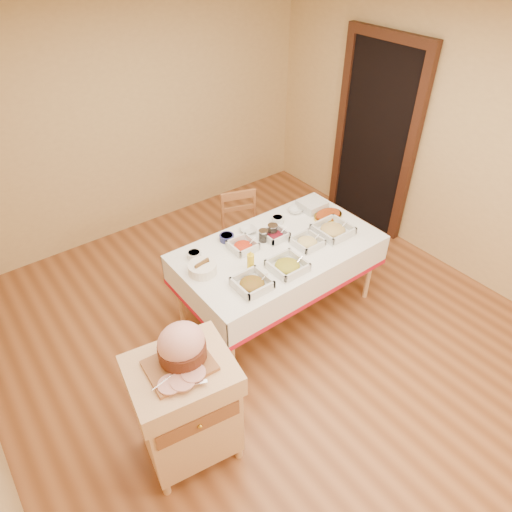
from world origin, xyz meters
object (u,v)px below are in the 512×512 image
(preserve_jar_left, at_px, (263,236))
(mustard_bottle, at_px, (251,261))
(bread_basket, at_px, (202,268))
(plate_stack, at_px, (312,205))
(dining_table, at_px, (278,260))
(ham_on_board, at_px, (181,347))
(brass_platter, at_px, (328,216))
(preserve_jar_right, at_px, (273,231))
(dining_chair, at_px, (243,234))
(butcher_cart, at_px, (186,405))

(preserve_jar_left, relative_size, mustard_bottle, 0.59)
(bread_basket, distance_m, plate_stack, 1.41)
(mustard_bottle, bearing_deg, dining_table, 15.52)
(dining_table, relative_size, ham_on_board, 4.32)
(plate_stack, bearing_deg, brass_platter, -84.89)
(dining_table, bearing_deg, brass_platter, 6.23)
(preserve_jar_right, bearing_deg, dining_table, -108.80)
(dining_table, distance_m, bread_basket, 0.77)
(dining_table, relative_size, preserve_jar_right, 15.01)
(mustard_bottle, relative_size, brass_platter, 0.61)
(dining_chair, distance_m, preserve_jar_left, 0.68)
(preserve_jar_right, height_order, brass_platter, preserve_jar_right)
(preserve_jar_left, height_order, plate_stack, preserve_jar_left)
(mustard_bottle, bearing_deg, butcher_cart, -147.52)
(dining_chair, bearing_deg, preserve_jar_left, -106.59)
(mustard_bottle, relative_size, plate_stack, 0.80)
(mustard_bottle, height_order, bread_basket, mustard_bottle)
(dining_chair, relative_size, preserve_jar_left, 7.96)
(butcher_cart, height_order, bread_basket, butcher_cart)
(dining_table, bearing_deg, butcher_cart, -151.73)
(dining_table, height_order, preserve_jar_right, preserve_jar_right)
(preserve_jar_left, xyz_separation_m, preserve_jar_right, (0.11, 0.01, 0.00))
(bread_basket, bearing_deg, butcher_cart, -128.65)
(plate_stack, bearing_deg, dining_table, -156.72)
(ham_on_board, bearing_deg, dining_chair, 43.90)
(butcher_cart, distance_m, mustard_bottle, 1.27)
(brass_platter, bearing_deg, mustard_bottle, -170.30)
(mustard_bottle, height_order, brass_platter, mustard_bottle)
(dining_table, height_order, dining_chair, dining_chair)
(butcher_cart, distance_m, bread_basket, 1.14)
(plate_stack, relative_size, brass_platter, 0.77)
(dining_table, height_order, ham_on_board, ham_on_board)
(preserve_jar_right, bearing_deg, dining_chair, 84.54)
(dining_chair, bearing_deg, preserve_jar_right, -95.46)
(ham_on_board, bearing_deg, dining_table, 27.93)
(dining_table, xyz_separation_m, brass_platter, (0.68, 0.07, 0.18))
(dining_table, relative_size, dining_chair, 2.05)
(dining_chair, xyz_separation_m, preserve_jar_right, (-0.05, -0.55, 0.36))
(dining_table, height_order, mustard_bottle, mustard_bottle)
(preserve_jar_left, bearing_deg, ham_on_board, -146.39)
(ham_on_board, bearing_deg, preserve_jar_right, 31.69)
(butcher_cart, relative_size, preserve_jar_right, 7.64)
(dining_chair, height_order, bread_basket, dining_chair)
(ham_on_board, xyz_separation_m, preserve_jar_right, (1.44, 0.89, -0.23))
(dining_chair, distance_m, brass_platter, 0.91)
(butcher_cart, xyz_separation_m, ham_on_board, (0.04, 0.03, 0.52))
(butcher_cart, height_order, mustard_bottle, mustard_bottle)
(butcher_cart, xyz_separation_m, dining_chair, (1.53, 1.47, -0.07))
(ham_on_board, distance_m, mustard_bottle, 1.19)
(ham_on_board, height_order, preserve_jar_left, ham_on_board)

